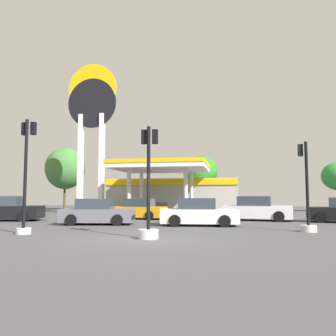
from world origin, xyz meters
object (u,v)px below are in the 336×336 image
object	(u,v)px
car_2	(137,210)
car_5	(97,213)
tree_1	(200,172)
car_4	(199,213)
traffic_signal_0	(26,184)
traffic_signal_2	(149,203)
car_3	(257,209)
traffic_signal_1	(307,205)
tree_0	(65,168)
car_1	(6,210)
station_pole_sign	(92,115)

from	to	relation	value
car_2	car_5	xyz separation A→B (m)	(-0.99, -5.13, 0.01)
car_5	tree_1	size ratio (longest dim) A/B	0.69
car_4	traffic_signal_0	xyz separation A→B (m)	(-7.12, -5.53, 1.49)
traffic_signal_2	car_4	bearing A→B (deg)	77.25
car_4	traffic_signal_0	world-z (taller)	traffic_signal_0
car_2	traffic_signal_2	distance (m)	11.63
car_4	car_5	bearing A→B (deg)	-177.57
car_3	traffic_signal_0	distance (m)	14.83
car_5	traffic_signal_1	world-z (taller)	traffic_signal_1
car_3	tree_0	xyz separation A→B (m)	(-21.26, 14.26, 4.22)
tree_1	traffic_signal_0	bearing A→B (deg)	-101.57
car_4	tree_0	size ratio (longest dim) A/B	0.59
car_3	car_4	distance (m)	5.90
car_3	traffic_signal_1	world-z (taller)	traffic_signal_1
tree_1	traffic_signal_1	bearing A→B (deg)	-73.29
car_4	car_5	distance (m)	5.89
car_2	traffic_signal_1	distance (m)	12.45
car_1	traffic_signal_2	distance (m)	13.94
car_1	car_4	world-z (taller)	car_1
car_2	traffic_signal_0	distance (m)	10.74
traffic_signal_0	tree_0	xyz separation A→B (m)	(-10.71, 24.57, 2.78)
station_pole_sign	car_1	xyz separation A→B (m)	(-1.93, -9.46, -8.51)
station_pole_sign	car_2	distance (m)	12.20
car_4	traffic_signal_1	bearing A→B (deg)	-24.52
car_3	traffic_signal_0	xyz separation A→B (m)	(-10.56, -10.31, 1.44)
tree_0	traffic_signal_2	bearing A→B (deg)	-56.95
car_5	traffic_signal_2	size ratio (longest dim) A/B	1.00
traffic_signal_0	tree_1	bearing A→B (deg)	78.43
station_pole_sign	traffic_signal_0	xyz separation A→B (m)	(3.98, -16.46, -7.08)
station_pole_sign	traffic_signal_0	distance (m)	18.35
car_3	traffic_signal_1	bearing A→B (deg)	-76.16
traffic_signal_2	car_3	bearing A→B (deg)	66.21
car_4	car_5	xyz separation A→B (m)	(-5.89, -0.25, -0.02)
tree_1	car_2	bearing A→B (deg)	-101.28
car_5	tree_1	distance (m)	21.74
station_pole_sign	car_2	size ratio (longest dim) A/B	3.34
car_1	traffic_signal_1	xyz separation A→B (m)	(18.23, -3.85, 0.48)
car_2	car_5	size ratio (longest dim) A/B	0.97
car_1	tree_1	size ratio (longest dim) A/B	0.78
station_pole_sign	car_3	distance (m)	17.94
car_1	traffic_signal_1	bearing A→B (deg)	-11.92
car_5	tree_0	bearing A→B (deg)	121.74
station_pole_sign	car_1	bearing A→B (deg)	-101.51
car_5	tree_0	world-z (taller)	tree_0
car_3	station_pole_sign	bearing A→B (deg)	157.09
car_5	traffic_signal_1	xyz separation A→B (m)	(11.09, -2.12, 0.55)
car_1	tree_0	bearing A→B (deg)	105.27
car_3	car_5	world-z (taller)	car_3
station_pole_sign	car_1	distance (m)	12.87
car_1	traffic_signal_2	world-z (taller)	traffic_signal_2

